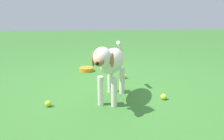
% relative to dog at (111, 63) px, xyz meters
% --- Properties ---
extents(ground, '(14.00, 14.00, 0.00)m').
position_rel_dog_xyz_m(ground, '(0.04, 0.28, -0.43)').
color(ground, '#38722D').
extents(dog, '(0.43, 0.93, 0.66)m').
position_rel_dog_xyz_m(dog, '(0.00, 0.00, 0.00)').
color(dog, silver).
rests_on(dog, ground).
extents(tennis_ball_0, '(0.07, 0.07, 0.07)m').
position_rel_dog_xyz_m(tennis_ball_0, '(0.60, -0.02, -0.40)').
color(tennis_ball_0, yellow).
rests_on(tennis_ball_0, ground).
extents(tennis_ball_1, '(0.07, 0.07, 0.07)m').
position_rel_dog_xyz_m(tennis_ball_1, '(0.25, 0.77, -0.40)').
color(tennis_ball_1, yellow).
rests_on(tennis_ball_1, ground).
extents(tennis_ball_2, '(0.07, 0.07, 0.07)m').
position_rel_dog_xyz_m(tennis_ball_2, '(-0.67, -0.11, -0.40)').
color(tennis_ball_2, '#C1D830').
rests_on(tennis_ball_2, ground).
extents(water_bowl, '(0.22, 0.22, 0.06)m').
position_rel_dog_xyz_m(water_bowl, '(-0.31, 1.18, -0.40)').
color(water_bowl, orange).
rests_on(water_bowl, ground).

